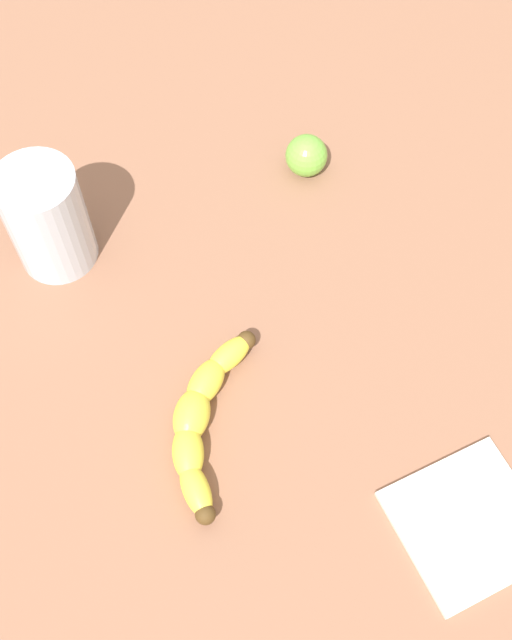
# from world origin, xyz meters

# --- Properties ---
(wooden_tabletop) EXTENTS (1.20, 1.20, 0.03)m
(wooden_tabletop) POSITION_xyz_m (0.00, 0.00, 0.01)
(wooden_tabletop) COLOR #8F5F47
(wooden_tabletop) RESTS_ON ground
(banana) EXTENTS (0.10, 0.18, 0.03)m
(banana) POSITION_xyz_m (-0.02, -0.09, 0.05)
(banana) COLOR yellow
(banana) RESTS_ON wooden_tabletop
(smoothie_glass) EXTENTS (0.08, 0.08, 0.12)m
(smoothie_glass) POSITION_xyz_m (-0.14, 0.13, 0.09)
(smoothie_glass) COLOR silver
(smoothie_glass) RESTS_ON wooden_tabletop
(lime_fruit) EXTENTS (0.05, 0.05, 0.05)m
(lime_fruit) POSITION_xyz_m (0.13, 0.20, 0.05)
(lime_fruit) COLOR #75C142
(lime_fruit) RESTS_ON wooden_tabletop
(folded_napkin) EXTENTS (0.15, 0.15, 0.01)m
(folded_napkin) POSITION_xyz_m (0.19, -0.22, 0.03)
(folded_napkin) COLOR white
(folded_napkin) RESTS_ON wooden_tabletop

